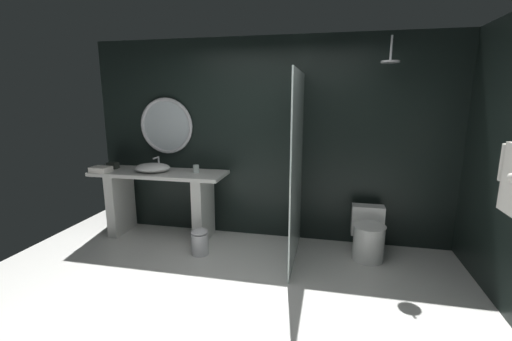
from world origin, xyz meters
The scene contains 12 objects.
ground_plane centered at (0.00, 0.00, 0.00)m, with size 5.76×5.76×0.00m, color silver.
back_wall_panel centered at (0.00, 1.90, 1.30)m, with size 4.80×0.10×2.60m, color black.
vanity_counter centered at (-1.43, 1.54, 0.56)m, with size 1.78×0.59×0.89m.
vessel_sink centered at (-1.50, 1.50, 0.95)m, with size 0.47×0.39×0.18m.
tumbler_cup centered at (-0.92, 1.58, 0.94)m, with size 0.08×0.08×0.10m, color silver.
tissue_box centered at (-2.14, 1.58, 0.94)m, with size 0.14×0.11×0.08m, color #282D28.
round_wall_mirror centered at (-1.43, 1.81, 1.47)m, with size 0.76×0.05×0.76m.
shower_glass_panel centered at (0.42, 1.25, 1.07)m, with size 0.02×1.21×2.14m, color silver.
rain_shower_head centered at (1.36, 1.55, 2.25)m, with size 0.20×0.20×0.28m.
toilet centered at (1.26, 1.46, 0.27)m, with size 0.38×0.55×0.57m.
waste_bin centered at (-0.71, 1.10, 0.16)m, with size 0.21×0.21×0.32m.
folded_hand_towel centered at (-2.15, 1.34, 0.93)m, with size 0.24×0.19×0.07m, color silver.
Camera 1 is at (0.78, -2.53, 1.86)m, focal length 24.14 mm.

